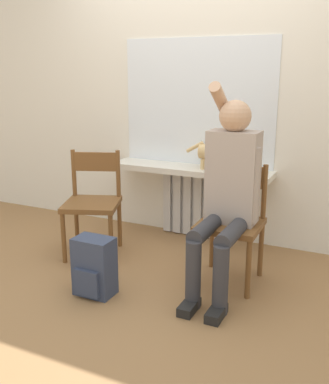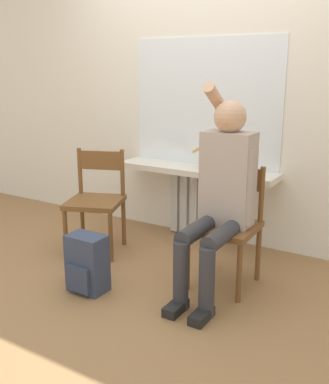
{
  "view_description": "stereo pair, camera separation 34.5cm",
  "coord_description": "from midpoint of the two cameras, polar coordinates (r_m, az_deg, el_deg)",
  "views": [
    {
      "loc": [
        1.44,
        -2.47,
        1.47
      ],
      "look_at": [
        0.0,
        0.53,
        0.56
      ],
      "focal_mm": 42.0,
      "sensor_mm": 36.0,
      "label": 1
    },
    {
      "loc": [
        1.74,
        -2.31,
        1.47
      ],
      "look_at": [
        0.0,
        0.53,
        0.56
      ],
      "focal_mm": 42.0,
      "sensor_mm": 36.0,
      "label": 2
    }
  ],
  "objects": [
    {
      "name": "radiator",
      "position": [
        4.05,
        1.33,
        -1.45
      ],
      "size": [
        0.6,
        0.08,
        0.61
      ],
      "color": "silver",
      "rests_on": "ground_plane"
    },
    {
      "name": "chair_left",
      "position": [
        3.7,
        -11.76,
        -1.18
      ],
      "size": [
        0.55,
        0.55,
        0.84
      ],
      "rotation": [
        0.0,
        0.0,
        0.37
      ],
      "color": "brown",
      "rests_on": "ground_plane"
    },
    {
      "name": "window_glass",
      "position": [
        3.93,
        1.68,
        11.26
      ],
      "size": [
        1.37,
        0.01,
        1.07
      ],
      "color": "white",
      "rests_on": "windowsill"
    },
    {
      "name": "backpack",
      "position": [
        3.1,
        -12.15,
        -9.38
      ],
      "size": [
        0.26,
        0.2,
        0.4
      ],
      "color": "#333D56",
      "rests_on": "ground_plane"
    },
    {
      "name": "wall_with_window",
      "position": [
        3.96,
        1.91,
        13.51
      ],
      "size": [
        7.0,
        0.06,
        2.7
      ],
      "color": "white",
      "rests_on": "ground_plane"
    },
    {
      "name": "windowsill",
      "position": [
        3.88,
        0.72,
        2.81
      ],
      "size": [
        1.43,
        0.31,
        0.05
      ],
      "color": "silver",
      "rests_on": "radiator"
    },
    {
      "name": "ground_plane",
      "position": [
        3.22,
        -7.33,
        -11.98
      ],
      "size": [
        12.0,
        12.0,
        0.0
      ],
      "primitive_type": "plane",
      "color": "olive"
    },
    {
      "name": "person",
      "position": [
        2.98,
        4.87,
        0.47
      ],
      "size": [
        0.36,
        1.02,
        1.4
      ],
      "color": "#333338",
      "rests_on": "ground_plane"
    },
    {
      "name": "cat",
      "position": [
        3.74,
        4.05,
        5.0
      ],
      "size": [
        0.44,
        0.12,
        0.24
      ],
      "color": "#DBB77A",
      "rests_on": "windowsill"
    },
    {
      "name": "chair_right",
      "position": [
        3.16,
        5.44,
        -3.76
      ],
      "size": [
        0.43,
        0.43,
        0.84
      ],
      "rotation": [
        0.0,
        0.0,
        0.02
      ],
      "color": "brown",
      "rests_on": "ground_plane"
    }
  ]
}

